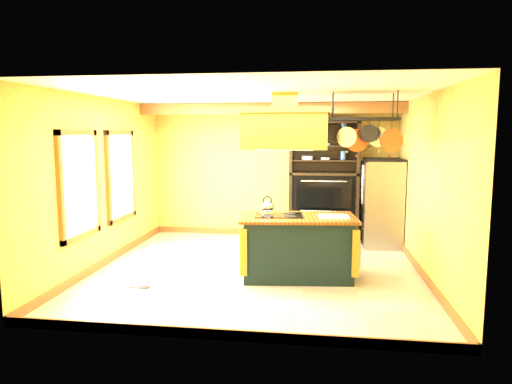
% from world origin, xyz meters
% --- Properties ---
extents(floor, '(5.00, 5.00, 0.00)m').
position_xyz_m(floor, '(0.00, 0.00, 0.00)').
color(floor, beige).
rests_on(floor, ground).
extents(ceiling, '(5.00, 5.00, 0.00)m').
position_xyz_m(ceiling, '(0.00, 0.00, 2.70)').
color(ceiling, white).
rests_on(ceiling, wall_back).
extents(wall_back, '(5.00, 0.02, 2.70)m').
position_xyz_m(wall_back, '(0.00, 2.50, 1.35)').
color(wall_back, '#E1CA52').
rests_on(wall_back, floor).
extents(wall_front, '(5.00, 0.02, 2.70)m').
position_xyz_m(wall_front, '(0.00, -2.50, 1.35)').
color(wall_front, '#E1CA52').
rests_on(wall_front, floor).
extents(wall_left, '(0.02, 5.00, 2.70)m').
position_xyz_m(wall_left, '(-2.50, 0.00, 1.35)').
color(wall_left, '#E1CA52').
rests_on(wall_left, floor).
extents(wall_right, '(0.02, 5.00, 2.70)m').
position_xyz_m(wall_right, '(2.50, 0.00, 1.35)').
color(wall_right, '#E1CA52').
rests_on(wall_right, floor).
extents(ceiling_beam, '(5.00, 0.15, 0.20)m').
position_xyz_m(ceiling_beam, '(0.00, 1.70, 2.59)').
color(ceiling_beam, olive).
rests_on(ceiling_beam, ceiling).
extents(window_near, '(0.06, 1.06, 1.56)m').
position_xyz_m(window_near, '(-2.47, -0.80, 1.40)').
color(window_near, olive).
rests_on(window_near, wall_left).
extents(window_far, '(0.06, 1.06, 1.56)m').
position_xyz_m(window_far, '(-2.47, 0.60, 1.40)').
color(window_far, olive).
rests_on(window_far, wall_left).
extents(kitchen_island, '(1.77, 1.10, 1.11)m').
position_xyz_m(kitchen_island, '(0.64, -0.28, 0.47)').
color(kitchen_island, black).
rests_on(kitchen_island, floor).
extents(range_hood, '(1.28, 0.72, 0.80)m').
position_xyz_m(range_hood, '(0.44, -0.28, 2.23)').
color(range_hood, gold).
rests_on(range_hood, ceiling).
extents(pot_rack, '(1.04, 0.47, 0.83)m').
position_xyz_m(pot_rack, '(1.55, -0.28, 2.20)').
color(pot_rack, black).
rests_on(pot_rack, ceiling).
extents(refrigerator, '(0.71, 0.83, 1.62)m').
position_xyz_m(refrigerator, '(2.13, 1.86, 0.79)').
color(refrigerator, gray).
rests_on(refrigerator, floor).
extents(hutch, '(1.35, 0.61, 2.38)m').
position_xyz_m(hutch, '(1.04, 2.24, 0.91)').
color(hutch, black).
rests_on(hutch, floor).
extents(floor_register, '(0.29, 0.16, 0.01)m').
position_xyz_m(floor_register, '(-1.51, -1.04, 0.01)').
color(floor_register, black).
rests_on(floor_register, floor).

